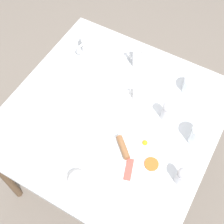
{
  "coord_description": "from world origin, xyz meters",
  "views": [
    {
      "loc": [
        0.39,
        -0.69,
        2.05
      ],
      "look_at": [
        0.0,
        0.0,
        0.76
      ],
      "focal_mm": 50.0,
      "sensor_mm": 36.0,
      "label": 1
    }
  ],
  "objects_px": {
    "teacup_with_saucer_right": "(141,95)",
    "fork_spare": "(86,121)",
    "breakfast_plate": "(136,156)",
    "teapot_far": "(91,44)",
    "teapot_near": "(142,59)",
    "salt_grinder": "(167,110)",
    "water_glass_short": "(199,136)",
    "fork_by_plate": "(98,85)",
    "teacup_with_saucer_left": "(79,182)",
    "knife_by_plate": "(55,79)",
    "napkin_folded": "(43,128)",
    "water_glass_tall": "(191,86)",
    "pepper_grinder": "(182,176)"
  },
  "relations": [
    {
      "from": "teacup_with_saucer_right",
      "to": "fork_spare",
      "type": "bearing_deg",
      "value": -123.21
    },
    {
      "from": "breakfast_plate",
      "to": "teapot_far",
      "type": "xyz_separation_m",
      "value": [
        -0.52,
        0.45,
        0.04
      ]
    },
    {
      "from": "teapot_near",
      "to": "salt_grinder",
      "type": "relative_size",
      "value": 1.54
    },
    {
      "from": "teapot_far",
      "to": "teacup_with_saucer_right",
      "type": "height_order",
      "value": "teapot_far"
    },
    {
      "from": "teacup_with_saucer_right",
      "to": "breakfast_plate",
      "type": "bearing_deg",
      "value": -66.22
    },
    {
      "from": "teapot_near",
      "to": "water_glass_short",
      "type": "bearing_deg",
      "value": -30.56
    },
    {
      "from": "salt_grinder",
      "to": "fork_by_plate",
      "type": "xyz_separation_m",
      "value": [
        -0.38,
        0.0,
        -0.06
      ]
    },
    {
      "from": "breakfast_plate",
      "to": "teacup_with_saucer_left",
      "type": "distance_m",
      "value": 0.28
    },
    {
      "from": "teapot_near",
      "to": "teapot_far",
      "type": "xyz_separation_m",
      "value": [
        -0.29,
        -0.04,
        0.0
      ]
    },
    {
      "from": "teapot_near",
      "to": "knife_by_plate",
      "type": "height_order",
      "value": "teapot_near"
    },
    {
      "from": "napkin_folded",
      "to": "water_glass_short",
      "type": "bearing_deg",
      "value": 24.25
    },
    {
      "from": "water_glass_tall",
      "to": "knife_by_plate",
      "type": "distance_m",
      "value": 0.7
    },
    {
      "from": "pepper_grinder",
      "to": "knife_by_plate",
      "type": "xyz_separation_m",
      "value": [
        -0.78,
        0.19,
        -0.06
      ]
    },
    {
      "from": "pepper_grinder",
      "to": "fork_by_plate",
      "type": "height_order",
      "value": "pepper_grinder"
    },
    {
      "from": "pepper_grinder",
      "to": "fork_by_plate",
      "type": "bearing_deg",
      "value": 155.11
    },
    {
      "from": "water_glass_short",
      "to": "pepper_grinder",
      "type": "bearing_deg",
      "value": -88.45
    },
    {
      "from": "water_glass_short",
      "to": "salt_grinder",
      "type": "distance_m",
      "value": 0.19
    },
    {
      "from": "salt_grinder",
      "to": "knife_by_plate",
      "type": "bearing_deg",
      "value": -172.94
    },
    {
      "from": "teapot_far",
      "to": "teacup_with_saucer_right",
      "type": "xyz_separation_m",
      "value": [
        0.39,
        -0.16,
        -0.02
      ]
    },
    {
      "from": "teapot_far",
      "to": "pepper_grinder",
      "type": "xyz_separation_m",
      "value": [
        0.73,
        -0.46,
        0.01
      ]
    },
    {
      "from": "breakfast_plate",
      "to": "teacup_with_saucer_left",
      "type": "bearing_deg",
      "value": -123.29
    },
    {
      "from": "breakfast_plate",
      "to": "fork_spare",
      "type": "xyz_separation_m",
      "value": [
        -0.29,
        0.05,
        -0.01
      ]
    },
    {
      "from": "teapot_near",
      "to": "water_glass_tall",
      "type": "height_order",
      "value": "teapot_near"
    },
    {
      "from": "teacup_with_saucer_left",
      "to": "teacup_with_saucer_right",
      "type": "height_order",
      "value": "same"
    },
    {
      "from": "napkin_folded",
      "to": "teacup_with_saucer_left",
      "type": "bearing_deg",
      "value": -25.56
    },
    {
      "from": "pepper_grinder",
      "to": "fork_spare",
      "type": "height_order",
      "value": "pepper_grinder"
    },
    {
      "from": "salt_grinder",
      "to": "breakfast_plate",
      "type": "bearing_deg",
      "value": -95.58
    },
    {
      "from": "teacup_with_saucer_right",
      "to": "knife_by_plate",
      "type": "relative_size",
      "value": 0.72
    },
    {
      "from": "teacup_with_saucer_left",
      "to": "breakfast_plate",
      "type": "bearing_deg",
      "value": 56.71
    },
    {
      "from": "teapot_far",
      "to": "fork_spare",
      "type": "relative_size",
      "value": 1.17
    },
    {
      "from": "water_glass_tall",
      "to": "fork_by_plate",
      "type": "relative_size",
      "value": 0.55
    },
    {
      "from": "knife_by_plate",
      "to": "pepper_grinder",
      "type": "bearing_deg",
      "value": -13.48
    },
    {
      "from": "teapot_near",
      "to": "teacup_with_saucer_right",
      "type": "relative_size",
      "value": 1.24
    },
    {
      "from": "breakfast_plate",
      "to": "water_glass_short",
      "type": "relative_size",
      "value": 2.56
    },
    {
      "from": "teacup_with_saucer_left",
      "to": "napkin_folded",
      "type": "xyz_separation_m",
      "value": [
        -0.3,
        0.14,
        -0.02
      ]
    },
    {
      "from": "pepper_grinder",
      "to": "fork_spare",
      "type": "distance_m",
      "value": 0.51
    },
    {
      "from": "salt_grinder",
      "to": "fork_spare",
      "type": "distance_m",
      "value": 0.39
    },
    {
      "from": "breakfast_plate",
      "to": "teacup_with_saucer_right",
      "type": "relative_size",
      "value": 1.91
    },
    {
      "from": "pepper_grinder",
      "to": "breakfast_plate",
      "type": "bearing_deg",
      "value": 178.06
    },
    {
      "from": "teacup_with_saucer_left",
      "to": "teacup_with_saucer_right",
      "type": "xyz_separation_m",
      "value": [
        0.02,
        0.53,
        0.0
      ]
    },
    {
      "from": "teapot_near",
      "to": "pepper_grinder",
      "type": "distance_m",
      "value": 0.67
    },
    {
      "from": "teacup_with_saucer_left",
      "to": "pepper_grinder",
      "type": "bearing_deg",
      "value": 31.68
    },
    {
      "from": "water_glass_short",
      "to": "teacup_with_saucer_right",
      "type": "bearing_deg",
      "value": 165.64
    },
    {
      "from": "breakfast_plate",
      "to": "fork_by_plate",
      "type": "distance_m",
      "value": 0.44
    },
    {
      "from": "teacup_with_saucer_left",
      "to": "fork_by_plate",
      "type": "relative_size",
      "value": 0.98
    },
    {
      "from": "teacup_with_saucer_right",
      "to": "fork_by_plate",
      "type": "distance_m",
      "value": 0.23
    },
    {
      "from": "breakfast_plate",
      "to": "teacup_with_saucer_left",
      "type": "height_order",
      "value": "teacup_with_saucer_left"
    },
    {
      "from": "water_glass_short",
      "to": "pepper_grinder",
      "type": "relative_size",
      "value": 0.93
    },
    {
      "from": "teapot_near",
      "to": "napkin_folded",
      "type": "relative_size",
      "value": 1.25
    },
    {
      "from": "teapot_near",
      "to": "water_glass_tall",
      "type": "relative_size",
      "value": 2.21
    }
  ]
}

